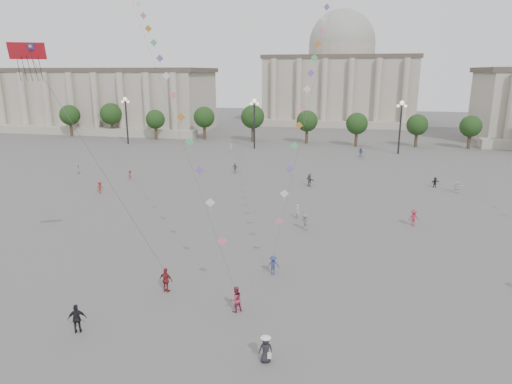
# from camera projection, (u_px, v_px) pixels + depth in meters

# --- Properties ---
(ground) EXTENTS (360.00, 360.00, 0.00)m
(ground) POSITION_uv_depth(u_px,v_px,m) (238.00, 326.00, 29.89)
(ground) COLOR #4F4C4B
(ground) RESTS_ON ground
(hall_west) EXTENTS (84.00, 26.22, 17.20)m
(hall_west) POSITION_uv_depth(u_px,v_px,m) (72.00, 99.00, 132.32)
(hall_west) COLOR #AAA18E
(hall_west) RESTS_ON ground
(hall_central) EXTENTS (48.30, 34.30, 35.50)m
(hall_central) POSITION_uv_depth(u_px,v_px,m) (340.00, 78.00, 148.10)
(hall_central) COLOR #AAA18E
(hall_central) RESTS_ON ground
(tree_row) EXTENTS (137.12, 5.12, 8.00)m
(tree_row) POSITION_uv_depth(u_px,v_px,m) (328.00, 121.00, 102.06)
(tree_row) COLOR #332719
(tree_row) RESTS_ON ground
(lamp_post_far_west) EXTENTS (2.00, 0.90, 10.65)m
(lamp_post_far_west) POSITION_uv_depth(u_px,v_px,m) (126.00, 112.00, 103.65)
(lamp_post_far_west) COLOR #262628
(lamp_post_far_west) RESTS_ON ground
(lamp_post_mid_west) EXTENTS (2.00, 0.90, 10.65)m
(lamp_post_mid_west) POSITION_uv_depth(u_px,v_px,m) (254.00, 114.00, 97.23)
(lamp_post_mid_west) COLOR #262628
(lamp_post_mid_west) RESTS_ON ground
(lamp_post_mid_east) EXTENTS (2.00, 0.90, 10.65)m
(lamp_post_mid_east) POSITION_uv_depth(u_px,v_px,m) (401.00, 117.00, 90.81)
(lamp_post_mid_east) COLOR #262628
(lamp_post_mid_east) RESTS_ON ground
(person_crowd_0) EXTENTS (1.11, 0.66, 1.77)m
(person_crowd_0) POSITION_uv_depth(u_px,v_px,m) (361.00, 152.00, 89.29)
(person_crowd_0) COLOR navy
(person_crowd_0) RESTS_ON ground
(person_crowd_1) EXTENTS (0.98, 0.96, 1.59)m
(person_crowd_1) POSITION_uv_depth(u_px,v_px,m) (79.00, 169.00, 74.49)
(person_crowd_1) COLOR #AFAFAB
(person_crowd_1) RESTS_ON ground
(person_crowd_2) EXTENTS (0.88, 1.24, 1.74)m
(person_crowd_2) POSITION_uv_depth(u_px,v_px,m) (100.00, 187.00, 62.26)
(person_crowd_2) COLOR maroon
(person_crowd_2) RESTS_ON ground
(person_crowd_4) EXTENTS (1.72, 1.19, 1.78)m
(person_crowd_4) POSITION_uv_depth(u_px,v_px,m) (363.00, 155.00, 86.86)
(person_crowd_4) COLOR silver
(person_crowd_4) RESTS_ON ground
(person_crowd_6) EXTENTS (1.34, 1.01, 1.85)m
(person_crowd_6) POSITION_uv_depth(u_px,v_px,m) (305.00, 222.00, 47.78)
(person_crowd_6) COLOR slate
(person_crowd_6) RESTS_ON ground
(person_crowd_7) EXTENTS (1.56, 0.80, 1.61)m
(person_crowd_7) POSITION_uv_depth(u_px,v_px,m) (457.00, 187.00, 62.82)
(person_crowd_7) COLOR silver
(person_crowd_7) RESTS_ON ground
(person_crowd_8) EXTENTS (1.33, 1.04, 1.80)m
(person_crowd_8) POSITION_uv_depth(u_px,v_px,m) (414.00, 218.00, 49.18)
(person_crowd_8) COLOR #9F2B3D
(person_crowd_8) RESTS_ON ground
(person_crowd_9) EXTENTS (1.41, 1.08, 1.49)m
(person_crowd_9) POSITION_uv_depth(u_px,v_px,m) (435.00, 182.00, 65.67)
(person_crowd_9) COLOR black
(person_crowd_9) RESTS_ON ground
(person_crowd_10) EXTENTS (0.73, 0.79, 1.81)m
(person_crowd_10) POSITION_uv_depth(u_px,v_px,m) (231.00, 148.00, 94.28)
(person_crowd_10) COLOR #B7B8B3
(person_crowd_10) RESTS_ON ground
(person_crowd_12) EXTENTS (1.57, 1.63, 1.85)m
(person_crowd_12) POSITION_uv_depth(u_px,v_px,m) (310.00, 180.00, 66.27)
(person_crowd_12) COLOR #5E5F63
(person_crowd_12) RESTS_ON ground
(person_crowd_13) EXTENTS (0.73, 0.72, 1.70)m
(person_crowd_13) POSITION_uv_depth(u_px,v_px,m) (298.00, 211.00, 51.59)
(person_crowd_13) COLOR #B0B0AB
(person_crowd_13) RESTS_ON ground
(person_crowd_16) EXTENTS (1.02, 0.53, 1.66)m
(person_crowd_16) POSITION_uv_depth(u_px,v_px,m) (235.00, 168.00, 74.94)
(person_crowd_16) COLOR #5E5E62
(person_crowd_16) RESTS_ON ground
(person_crowd_17) EXTENTS (1.00, 1.12, 1.51)m
(person_crowd_17) POSITION_uv_depth(u_px,v_px,m) (130.00, 175.00, 70.31)
(person_crowd_17) COLOR maroon
(person_crowd_17) RESTS_ON ground
(tourist_0) EXTENTS (1.19, 0.66, 1.91)m
(tourist_0) POSITION_uv_depth(u_px,v_px,m) (166.00, 280.00, 34.35)
(tourist_0) COLOR maroon
(tourist_0) RESTS_ON ground
(tourist_4) EXTENTS (1.23, 0.94, 1.94)m
(tourist_4) POSITION_uv_depth(u_px,v_px,m) (77.00, 319.00, 28.96)
(tourist_4) COLOR black
(tourist_4) RESTS_ON ground
(kite_flyer_0) EXTENTS (1.13, 1.13, 1.85)m
(kite_flyer_0) POSITION_uv_depth(u_px,v_px,m) (236.00, 299.00, 31.54)
(kite_flyer_0) COLOR #9A2A44
(kite_flyer_0) RESTS_ON ground
(kite_flyer_1) EXTENTS (1.22, 1.03, 1.64)m
(kite_flyer_1) POSITION_uv_depth(u_px,v_px,m) (273.00, 265.00, 37.36)
(kite_flyer_1) COLOR navy
(kite_flyer_1) RESTS_ON ground
(hat_person) EXTENTS (0.92, 0.76, 1.69)m
(hat_person) POSITION_uv_depth(u_px,v_px,m) (266.00, 349.00, 26.00)
(hat_person) COLOR black
(hat_person) RESTS_ON ground
(dragon_kite) EXTENTS (4.73, 2.27, 17.68)m
(dragon_kite) POSITION_uv_depth(u_px,v_px,m) (30.00, 64.00, 29.10)
(dragon_kite) COLOR #AB121D
(dragon_kite) RESTS_ON ground
(kite_train_west) EXTENTS (35.84, 49.21, 74.21)m
(kite_train_west) POSITION_uv_depth(u_px,v_px,m) (139.00, 10.00, 54.97)
(kite_train_west) COLOR #3F3F3F
(kite_train_west) RESTS_ON ground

